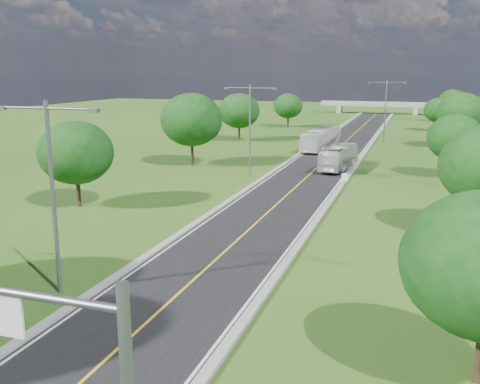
# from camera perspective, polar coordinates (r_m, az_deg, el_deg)

# --- Properties ---
(ground) EXTENTS (260.00, 260.00, 0.00)m
(ground) POSITION_cam_1_polar(r_m,az_deg,el_deg) (71.65, 9.27, 3.51)
(ground) COLOR #245016
(ground) RESTS_ON ground
(road) EXTENTS (8.00, 150.00, 0.06)m
(road) POSITION_cam_1_polar(r_m,az_deg,el_deg) (77.51, 10.01, 4.20)
(road) COLOR black
(road) RESTS_ON ground
(curb_left) EXTENTS (0.50, 150.00, 0.22)m
(curb_left) POSITION_cam_1_polar(r_m,az_deg,el_deg) (78.23, 6.93, 4.44)
(curb_left) COLOR gray
(curb_left) RESTS_ON ground
(curb_right) EXTENTS (0.50, 150.00, 0.22)m
(curb_right) POSITION_cam_1_polar(r_m,az_deg,el_deg) (76.99, 13.14, 4.06)
(curb_right) COLOR gray
(curb_right) RESTS_ON ground
(signal_mast) EXTENTS (8.54, 0.33, 7.20)m
(signal_mast) POSITION_cam_1_polar(r_m,az_deg,el_deg) (13.33, -20.17, -17.10)
(signal_mast) COLOR slate
(signal_mast) RESTS_ON ground
(speed_limit_sign) EXTENTS (0.55, 0.09, 2.40)m
(speed_limit_sign) POSITION_cam_1_polar(r_m,az_deg,el_deg) (49.19, 11.08, 1.11)
(speed_limit_sign) COLOR slate
(speed_limit_sign) RESTS_ON ground
(overpass) EXTENTS (30.00, 3.00, 3.20)m
(overpass) POSITION_cam_1_polar(r_m,az_deg,el_deg) (150.53, 14.40, 9.00)
(overpass) COLOR gray
(overpass) RESTS_ON ground
(streetlight_near_left) EXTENTS (5.90, 0.25, 10.00)m
(streetlight_near_left) POSITION_cam_1_polar(r_m,az_deg,el_deg) (28.37, -19.43, 1.03)
(streetlight_near_left) COLOR slate
(streetlight_near_left) RESTS_ON ground
(streetlight_mid_left) EXTENTS (5.90, 0.25, 10.00)m
(streetlight_mid_left) POSITION_cam_1_polar(r_m,az_deg,el_deg) (57.75, 1.06, 7.41)
(streetlight_mid_left) COLOR slate
(streetlight_mid_left) RESTS_ON ground
(streetlight_far_right) EXTENTS (5.90, 0.25, 10.00)m
(streetlight_far_right) POSITION_cam_1_polar(r_m,az_deg,el_deg) (88.16, 15.27, 8.84)
(streetlight_far_right) COLOR slate
(streetlight_far_right) RESTS_ON ground
(tree_lb) EXTENTS (6.30, 6.30, 7.33)m
(tree_lb) POSITION_cam_1_polar(r_m,az_deg,el_deg) (47.13, -17.10, 4.03)
(tree_lb) COLOR black
(tree_lb) RESTS_ON ground
(tree_lc) EXTENTS (7.56, 7.56, 8.79)m
(tree_lc) POSITION_cam_1_polar(r_m,az_deg,el_deg) (65.61, -5.19, 7.69)
(tree_lc) COLOR black
(tree_lc) RESTS_ON ground
(tree_ld) EXTENTS (6.72, 6.72, 7.82)m
(tree_ld) POSITION_cam_1_polar(r_m,az_deg,el_deg) (88.71, -0.09, 8.66)
(tree_ld) COLOR black
(tree_ld) RESTS_ON ground
(tree_le) EXTENTS (5.88, 5.88, 6.84)m
(tree_le) POSITION_cam_1_polar(r_m,az_deg,el_deg) (111.10, 5.16, 9.13)
(tree_le) COLOR black
(tree_le) RESTS_ON ground
(tree_rc) EXTENTS (5.88, 5.88, 6.84)m
(tree_rc) POSITION_cam_1_polar(r_m,az_deg,el_deg) (62.35, 21.95, 5.40)
(tree_rc) COLOR black
(tree_rc) RESTS_ON ground
(tree_rd) EXTENTS (7.14, 7.14, 8.30)m
(tree_rd) POSITION_cam_1_polar(r_m,az_deg,el_deg) (86.24, 22.52, 7.79)
(tree_rd) COLOR black
(tree_rd) RESTS_ON ground
(tree_re) EXTENTS (5.46, 5.46, 6.35)m
(tree_re) POSITION_cam_1_polar(r_m,az_deg,el_deg) (110.13, 20.40, 8.19)
(tree_re) COLOR black
(tree_re) RESTS_ON ground
(tree_rf) EXTENTS (6.30, 6.30, 7.33)m
(tree_rf) POSITION_cam_1_polar(r_m,az_deg,el_deg) (130.18, 21.76, 8.95)
(tree_rf) COLOR black
(tree_rf) RESTS_ON ground
(bus_outbound) EXTENTS (3.39, 10.06, 2.75)m
(bus_outbound) POSITION_cam_1_polar(r_m,az_deg,el_deg) (64.05, 10.51, 3.67)
(bus_outbound) COLOR silver
(bus_outbound) RESTS_ON road
(bus_inbound) EXTENTS (4.19, 11.59, 3.16)m
(bus_inbound) POSITION_cam_1_polar(r_m,az_deg,el_deg) (78.96, 8.64, 5.58)
(bus_inbound) COLOR silver
(bus_inbound) RESTS_ON road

